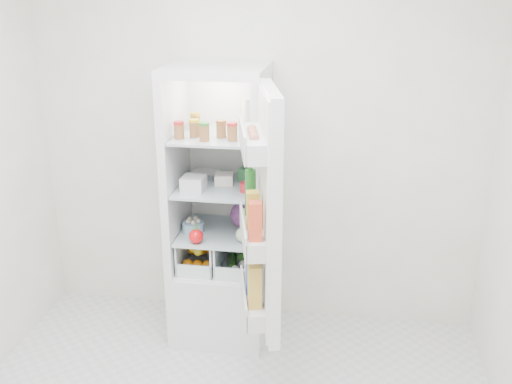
% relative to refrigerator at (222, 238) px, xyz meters
% --- Properties ---
extents(room_walls, '(3.02, 3.02, 2.61)m').
position_rel_refrigerator_xyz_m(room_walls, '(0.20, -1.25, 0.93)').
color(room_walls, beige).
rests_on(room_walls, ground).
extents(refrigerator, '(0.60, 0.60, 1.80)m').
position_rel_refrigerator_xyz_m(refrigerator, '(0.00, 0.00, 0.00)').
color(refrigerator, silver).
rests_on(refrigerator, ground).
extents(shelf_low, '(0.49, 0.53, 0.01)m').
position_rel_refrigerator_xyz_m(shelf_low, '(-0.00, -0.06, 0.07)').
color(shelf_low, '#A6B9C2').
rests_on(shelf_low, refrigerator).
extents(shelf_mid, '(0.49, 0.53, 0.02)m').
position_rel_refrigerator_xyz_m(shelf_mid, '(-0.00, -0.06, 0.38)').
color(shelf_mid, '#A6B9C2').
rests_on(shelf_mid, refrigerator).
extents(shelf_top, '(0.49, 0.53, 0.02)m').
position_rel_refrigerator_xyz_m(shelf_top, '(-0.00, -0.06, 0.71)').
color(shelf_top, '#A6B9C2').
rests_on(shelf_top, refrigerator).
extents(crisper_left, '(0.23, 0.46, 0.22)m').
position_rel_refrigerator_xyz_m(crisper_left, '(-0.12, -0.06, -0.06)').
color(crisper_left, silver).
rests_on(crisper_left, refrigerator).
extents(crisper_right, '(0.23, 0.46, 0.22)m').
position_rel_refrigerator_xyz_m(crisper_right, '(0.12, -0.06, -0.06)').
color(crisper_right, silver).
rests_on(crisper_right, refrigerator).
extents(condiment_jars, '(0.46, 0.32, 0.08)m').
position_rel_refrigerator_xyz_m(condiment_jars, '(-0.02, -0.14, 0.76)').
color(condiment_jars, '#B21919').
rests_on(condiment_jars, shelf_top).
extents(squeeze_bottle, '(0.06, 0.06, 0.20)m').
position_rel_refrigerator_xyz_m(squeeze_bottle, '(0.17, 0.04, 0.82)').
color(squeeze_bottle, silver).
rests_on(squeeze_bottle, shelf_top).
extents(tub_white, '(0.14, 0.14, 0.09)m').
position_rel_refrigerator_xyz_m(tub_white, '(-0.13, -0.17, 0.44)').
color(tub_white, silver).
rests_on(tub_white, shelf_mid).
extents(tub_cream, '(0.13, 0.13, 0.07)m').
position_rel_refrigerator_xyz_m(tub_cream, '(0.03, -0.02, 0.43)').
color(tub_cream, white).
rests_on(tub_cream, shelf_mid).
extents(tin_red, '(0.11, 0.11, 0.06)m').
position_rel_refrigerator_xyz_m(tin_red, '(0.19, -0.15, 0.42)').
color(tin_red, red).
rests_on(tin_red, shelf_mid).
extents(foil_tray, '(0.20, 0.17, 0.04)m').
position_rel_refrigerator_xyz_m(foil_tray, '(-0.12, 0.08, 0.41)').
color(foil_tray, silver).
rests_on(foil_tray, shelf_mid).
extents(tub_green, '(0.13, 0.16, 0.08)m').
position_rel_refrigerator_xyz_m(tub_green, '(0.17, 0.09, 0.43)').
color(tub_green, '#419052').
rests_on(tub_green, shelf_mid).
extents(red_cabbage, '(0.17, 0.17, 0.17)m').
position_rel_refrigerator_xyz_m(red_cabbage, '(0.14, 0.03, 0.17)').
color(red_cabbage, '#4F1B47').
rests_on(red_cabbage, shelf_low).
extents(bell_pepper, '(0.09, 0.09, 0.09)m').
position_rel_refrigerator_xyz_m(bell_pepper, '(-0.10, -0.27, 0.13)').
color(bell_pepper, red).
rests_on(bell_pepper, shelf_low).
extents(mushroom_bowl, '(0.16, 0.16, 0.06)m').
position_rel_refrigerator_xyz_m(mushroom_bowl, '(-0.17, -0.10, 0.11)').
color(mushroom_bowl, '#8DB6D2').
rests_on(mushroom_bowl, shelf_low).
extents(salad_bag, '(0.10, 0.10, 0.10)m').
position_rel_refrigerator_xyz_m(salad_bag, '(0.18, -0.21, 0.13)').
color(salad_bag, '#B1CD9A').
rests_on(salad_bag, shelf_low).
extents(citrus_pile, '(0.20, 0.31, 0.16)m').
position_rel_refrigerator_xyz_m(citrus_pile, '(-0.13, -0.10, -0.08)').
color(citrus_pile, orange).
rests_on(citrus_pile, refrigerator).
extents(veg_pile, '(0.16, 0.30, 0.10)m').
position_rel_refrigerator_xyz_m(veg_pile, '(0.13, -0.06, -0.10)').
color(veg_pile, '#214818').
rests_on(veg_pile, refrigerator).
extents(fridge_door, '(0.29, 0.60, 1.30)m').
position_rel_refrigerator_xyz_m(fridge_door, '(0.37, -0.63, 0.43)').
color(fridge_door, silver).
rests_on(fridge_door, refrigerator).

